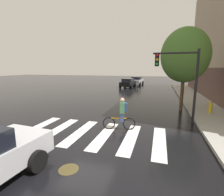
# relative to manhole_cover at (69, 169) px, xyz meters

# --- Properties ---
(ground_plane) EXTENTS (120.00, 120.00, 0.00)m
(ground_plane) POSITION_rel_manhole_cover_xyz_m (-0.77, 2.86, -0.00)
(ground_plane) COLOR black
(crosswalk_stripes) EXTENTS (6.93, 3.38, 0.01)m
(crosswalk_stripes) POSITION_rel_manhole_cover_xyz_m (-0.43, 2.86, 0.00)
(crosswalk_stripes) COLOR silver
(crosswalk_stripes) RESTS_ON ground
(manhole_cover) EXTENTS (0.64, 0.64, 0.01)m
(manhole_cover) POSITION_rel_manhole_cover_xyz_m (0.00, 0.00, 0.00)
(manhole_cover) COLOR #473D1E
(manhole_cover) RESTS_ON ground
(sedan_mid) EXTENTS (2.26, 4.45, 1.50)m
(sedan_mid) POSITION_rel_manhole_cover_xyz_m (-2.46, 22.53, 0.77)
(sedan_mid) COLOR black
(sedan_mid) RESTS_ON ground
(sedan_far) EXTENTS (2.39, 4.61, 1.55)m
(sedan_far) POSITION_rel_manhole_cover_xyz_m (-1.69, 27.42, 0.79)
(sedan_far) COLOR #B7B7BC
(sedan_far) RESTS_ON ground
(cyclist) EXTENTS (1.69, 0.44, 1.69)m
(cyclist) POSITION_rel_manhole_cover_xyz_m (0.83, 3.79, 0.84)
(cyclist) COLOR black
(cyclist) RESTS_ON ground
(traffic_light_near) EXTENTS (2.47, 0.28, 4.20)m
(traffic_light_near) POSITION_rel_manhole_cover_xyz_m (3.75, 5.93, 2.86)
(traffic_light_near) COLOR black
(traffic_light_near) RESTS_ON ground
(fire_hydrant) EXTENTS (0.33, 0.22, 0.78)m
(fire_hydrant) POSITION_rel_manhole_cover_xyz_m (6.03, 8.15, 0.53)
(fire_hydrant) COLOR gold
(fire_hydrant) RESTS_ON sidewalk
(street_tree_near) EXTENTS (3.38, 3.38, 6.02)m
(street_tree_near) POSITION_rel_manhole_cover_xyz_m (4.27, 8.95, 4.06)
(street_tree_near) COLOR #4C3823
(street_tree_near) RESTS_ON ground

